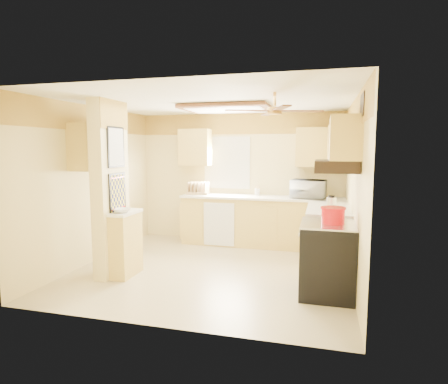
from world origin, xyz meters
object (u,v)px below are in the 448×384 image
(dutch_oven, at_px, (333,215))
(stove, at_px, (327,259))
(microwave, at_px, (309,189))
(bowl, at_px, (121,210))
(kettle, at_px, (331,203))

(dutch_oven, bearing_deg, stove, -175.29)
(microwave, relative_size, bowl, 2.52)
(bowl, relative_size, kettle, 1.12)
(stove, relative_size, dutch_oven, 3.04)
(microwave, relative_size, dutch_oven, 1.98)
(stove, relative_size, bowl, 3.87)
(dutch_oven, height_order, kettle, kettle)
(microwave, xyz_separation_m, bowl, (-2.47, -2.22, -0.14))
(dutch_oven, distance_m, kettle, 0.89)
(stove, bearing_deg, microwave, 98.67)
(microwave, bearing_deg, dutch_oven, 109.16)
(stove, relative_size, microwave, 1.53)
(stove, bearing_deg, kettle, 86.80)
(microwave, height_order, kettle, microwave)
(stove, height_order, kettle, kettle)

